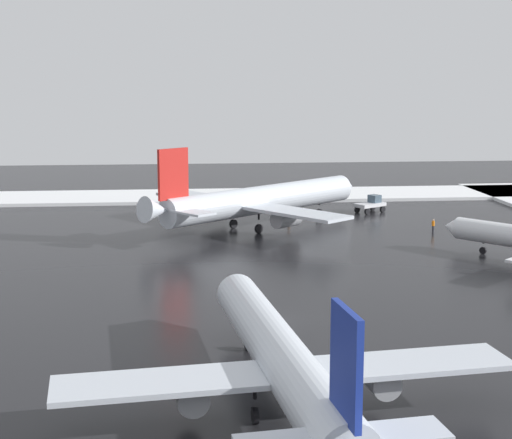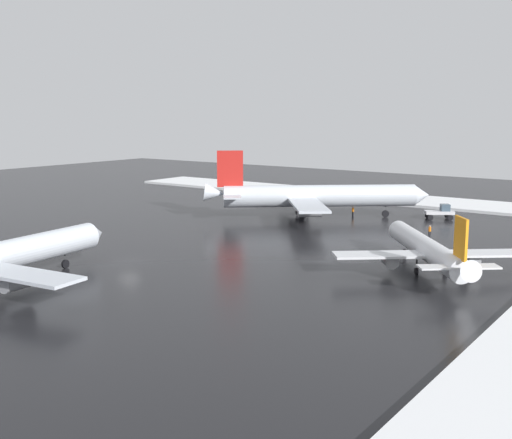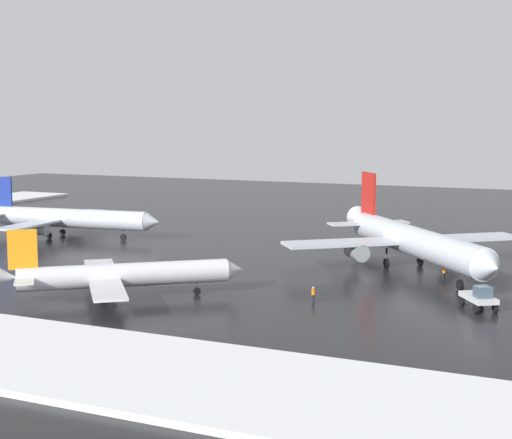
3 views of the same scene
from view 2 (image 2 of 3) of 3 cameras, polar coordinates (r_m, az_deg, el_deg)
ground_plane at (r=77.53m, az=-11.23°, el=-3.61°), size 240.00×240.00×0.00m
snow_bank_right at (r=131.86m, az=10.44°, el=1.95°), size 14.00×116.00×0.51m
airplane_far_rear at (r=106.03m, az=5.21°, el=2.11°), size 28.42×31.26×11.19m
airplane_parked_portside at (r=72.96m, az=14.96°, el=-2.55°), size 21.33×19.35×7.62m
pushback_tug at (r=108.92m, az=16.10°, el=0.68°), size 4.37×5.05×2.50m
ground_crew_mid_apron at (r=108.50m, az=8.61°, el=0.75°), size 0.36×0.36×1.71m
ground_crew_beside_wing at (r=92.95m, az=15.18°, el=-0.96°), size 0.36×0.36×1.71m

